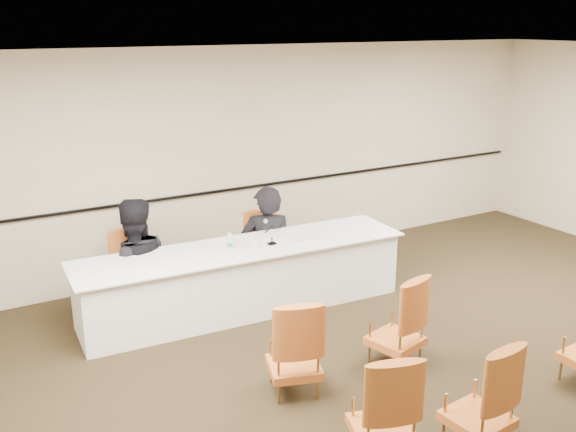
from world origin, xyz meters
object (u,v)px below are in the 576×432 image
object	(u,v)px
panel_table	(244,278)
aud_chair_front_mid	(396,320)
aud_chair_back_mid	(480,394)
coffee_cup	(307,236)
panelist_second_chair	(134,272)
drinking_glass	(256,243)
water_bottle	(230,240)
aud_chair_back_left	(383,405)
microphone	(272,233)
panelist_main	(267,257)
aud_chair_front_left	(294,345)
panelist_main_chair	(267,250)
panelist_second	(135,275)

from	to	relation	value
panel_table	aud_chair_front_mid	distance (m)	2.03
panel_table	aud_chair_back_mid	size ratio (longest dim) A/B	4.14
coffee_cup	aud_chair_back_mid	bearing A→B (deg)	-95.41
panelist_second_chair	drinking_glass	bearing A→B (deg)	-27.38
water_bottle	drinking_glass	size ratio (longest dim) A/B	2.12
panelist_second_chair	aud_chair_back_left	distance (m)	3.71
microphone	water_bottle	distance (m)	0.51
drinking_glass	aud_chair_front_mid	size ratio (longest dim) A/B	0.11
panelist_second_chair	aud_chair_back_mid	world-z (taller)	same
panelist_main	coffee_cup	size ratio (longest dim) A/B	16.41
panelist_main	aud_chair_front_mid	size ratio (longest dim) A/B	2.00
drinking_glass	panelist_main	bearing A→B (deg)	52.29
aud_chair_back_left	aud_chair_back_mid	world-z (taller)	same
aud_chair_back_mid	aud_chair_front_mid	bearing A→B (deg)	73.28
panelist_second_chair	aud_chair_front_left	distance (m)	2.56
aud_chair_back_left	drinking_glass	bearing A→B (deg)	99.83
panelist_main_chair	microphone	xyz separation A→B (m)	(-0.27, -0.63, 0.45)
panelist_main_chair	microphone	bearing A→B (deg)	-109.83
coffee_cup	aud_chair_back_left	xyz separation A→B (m)	(-1.04, -2.79, -0.37)
aud_chair_back_mid	panelist_main_chair	bearing A→B (deg)	82.70
panelist_second	panelist_main	bearing A→B (deg)	-177.89
panelist_second	aud_chair_front_mid	world-z (taller)	panelist_second
water_bottle	aud_chair_back_left	world-z (taller)	water_bottle
coffee_cup	aud_chair_back_mid	size ratio (longest dim) A/B	0.12
drinking_glass	panelist_main_chair	bearing A→B (deg)	52.29
aud_chair_back_left	panelist_second	bearing A→B (deg)	120.60
panelist_second	microphone	xyz separation A→B (m)	(1.44, -0.73, 0.49)
panelist_second	aud_chair_front_mid	distance (m)	3.14
panelist_second	aud_chair_back_left	distance (m)	3.71
panelist_main	water_bottle	bearing A→B (deg)	57.85
aud_chair_front_left	aud_chair_back_left	xyz separation A→B (m)	(0.11, -1.16, 0.00)
microphone	aud_chair_front_mid	bearing A→B (deg)	-78.11
aud_chair_back_left	water_bottle	bearing A→B (deg)	105.44
panelist_main	water_bottle	world-z (taller)	panelist_main
water_bottle	coffee_cup	distance (m)	0.94
aud_chair_back_left	aud_chair_back_mid	bearing A→B (deg)	-1.85
panelist_main	aud_chair_back_mid	size ratio (longest dim) A/B	2.00
microphone	aud_chair_front_mid	distance (m)	1.90
drinking_glass	coffee_cup	distance (m)	0.65
drinking_glass	panelist_second	bearing A→B (deg)	149.13
drinking_glass	coffee_cup	world-z (taller)	coffee_cup
water_bottle	aud_chair_front_left	xyz separation A→B (m)	(-0.23, -1.83, -0.42)
aud_chair_front_left	panelist_main_chair	bearing A→B (deg)	85.37
panelist_main	aud_chair_front_left	world-z (taller)	panelist_main
panelist_second	aud_chair_back_mid	xyz separation A→B (m)	(1.58, -3.89, 0.04)
panelist_second	drinking_glass	distance (m)	1.49
aud_chair_front_left	aud_chair_front_mid	size ratio (longest dim) A/B	1.00
panelist_main_chair	aud_chair_back_mid	size ratio (longest dim) A/B	1.00
aud_chair_back_left	panelist_main_chair	bearing A→B (deg)	93.58
panelist_second_chair	panelist_main	bearing A→B (deg)	-0.00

